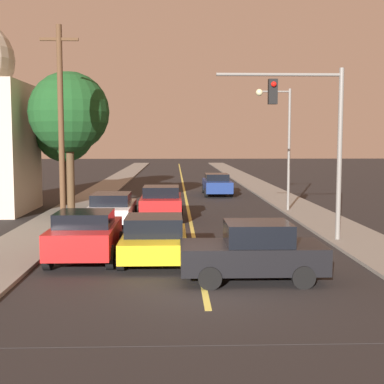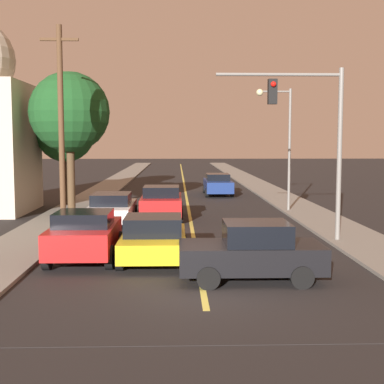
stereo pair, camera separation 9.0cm
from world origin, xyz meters
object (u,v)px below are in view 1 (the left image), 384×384
object	(u,v)px
traffic_signal_mast	(312,125)
car_outer_lane_second	(112,208)
car_crossing_right	(253,252)
car_outer_lane_front	(85,235)
tree_left_near	(69,113)
car_near_lane_front	(154,238)
utility_pole_left	(61,123)
streetlamp_right	(281,131)
car_near_lane_second	(161,202)
car_far_oncoming	(217,184)
tree_left_far	(65,133)

from	to	relation	value
traffic_signal_mast	car_outer_lane_second	bearing A→B (deg)	151.18
car_crossing_right	traffic_signal_mast	world-z (taller)	traffic_signal_mast
car_crossing_right	car_outer_lane_front	bearing A→B (deg)	62.88
tree_left_near	car_outer_lane_second	bearing A→B (deg)	-54.12
car_near_lane_front	car_outer_lane_front	bearing A→B (deg)	177.17
car_crossing_right	utility_pole_left	size ratio (longest dim) A/B	0.46
car_outer_lane_front	streetlamp_right	size ratio (longest dim) A/B	0.60
traffic_signal_mast	tree_left_near	xyz separation A→B (m)	(-10.31, 7.73, 0.82)
car_near_lane_second	car_far_oncoming	xyz separation A→B (m)	(3.60, 11.64, -0.08)
car_far_oncoming	tree_left_near	distance (m)	13.58
car_far_oncoming	car_near_lane_front	bearing A→B (deg)	80.04
car_outer_lane_second	utility_pole_left	world-z (taller)	utility_pole_left
traffic_signal_mast	tree_left_near	distance (m)	12.91
car_outer_lane_second	car_far_oncoming	distance (m)	14.46
car_near_lane_second	utility_pole_left	distance (m)	6.09
traffic_signal_mast	tree_left_near	size ratio (longest dim) A/B	0.88
car_outer_lane_second	utility_pole_left	size ratio (longest dim) A/B	0.55
car_far_oncoming	car_crossing_right	size ratio (longest dim) A/B	1.24
car_near_lane_second	traffic_signal_mast	xyz separation A→B (m)	(5.67, -5.93, 3.52)
car_far_oncoming	car_outer_lane_front	bearing A→B (deg)	74.21
utility_pole_left	tree_left_near	world-z (taller)	utility_pole_left
car_outer_lane_front	utility_pole_left	xyz separation A→B (m)	(-1.98, 6.23, 3.68)
car_crossing_right	traffic_signal_mast	size ratio (longest dim) A/B	0.61
streetlamp_right	car_outer_lane_second	bearing A→B (deg)	-153.49
car_crossing_right	tree_left_far	bearing A→B (deg)	26.59
car_near_lane_front	tree_left_near	size ratio (longest dim) A/B	0.56
tree_left_near	car_far_oncoming	bearing A→B (deg)	50.08
car_near_lane_front	car_outer_lane_front	size ratio (longest dim) A/B	1.05
car_near_lane_second	car_outer_lane_second	size ratio (longest dim) A/B	0.89
car_crossing_right	utility_pole_left	xyz separation A→B (m)	(-6.91, 8.75, 3.72)
car_near_lane_second	streetlamp_right	bearing A→B (deg)	22.43
car_near_lane_front	streetlamp_right	world-z (taller)	streetlamp_right
car_crossing_right	traffic_signal_mast	bearing A→B (deg)	-28.59
car_near_lane_second	car_far_oncoming	bearing A→B (deg)	72.82
car_outer_lane_front	utility_pole_left	bearing A→B (deg)	107.65
car_outer_lane_second	traffic_signal_mast	bearing A→B (deg)	-28.82
traffic_signal_mast	utility_pole_left	bearing A→B (deg)	160.92
utility_pole_left	tree_left_far	world-z (taller)	utility_pole_left
car_near_lane_front	car_far_oncoming	bearing A→B (deg)	80.04
utility_pole_left	car_crossing_right	bearing A→B (deg)	-51.70
streetlamp_right	tree_left_far	world-z (taller)	streetlamp_right
car_outer_lane_front	utility_pole_left	size ratio (longest dim) A/B	0.45
car_outer_lane_second	tree_left_near	distance (m)	6.10
tree_left_far	car_crossing_right	bearing A→B (deg)	-63.41
car_near_lane_second	streetlamp_right	distance (m)	7.53
car_far_oncoming	car_crossing_right	world-z (taller)	car_crossing_right
car_near_lane_second	tree_left_far	size ratio (longest dim) A/B	0.71
tree_left_far	utility_pole_left	bearing A→B (deg)	-79.53
car_outer_lane_second	traffic_signal_mast	size ratio (longest dim) A/B	0.74
traffic_signal_mast	car_outer_lane_front	bearing A→B (deg)	-160.18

